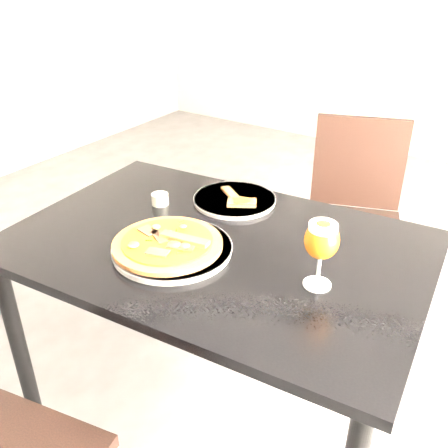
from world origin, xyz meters
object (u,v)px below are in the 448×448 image
Objects in this scene: dining_table at (216,267)px; beer_glass at (322,241)px; pizza at (168,243)px; chair_far at (353,214)px.

beer_glass reaches higher than dining_table.
dining_table is 4.06× the size of pizza.
chair_far is 1.02m from beer_glass.
beer_glass reaches higher than pizza.
beer_glass is (0.42, 0.08, 0.10)m from pizza.
pizza is 1.70× the size of beer_glass.
pizza is at bearing -127.93° from dining_table.
beer_glass is (0.22, -0.92, 0.39)m from chair_far.
dining_table is at bearing -117.03° from chair_far.
dining_table is 0.41m from beer_glass.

